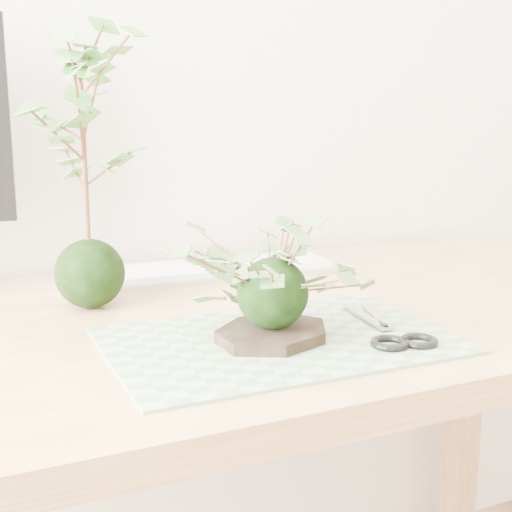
% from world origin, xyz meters
% --- Properties ---
extents(desk, '(1.60, 0.70, 0.74)m').
position_xyz_m(desk, '(-0.03, 1.23, 0.65)').
color(desk, tan).
rests_on(desk, ground_plane).
extents(cutting_mat, '(0.43, 0.29, 0.00)m').
position_xyz_m(cutting_mat, '(0.01, 1.08, 0.74)').
color(cutting_mat, '#5D795C').
rests_on(cutting_mat, desk).
extents(stone_dish, '(0.20, 0.20, 0.01)m').
position_xyz_m(stone_dish, '(-0.00, 1.09, 0.75)').
color(stone_dish, black).
rests_on(stone_dish, cutting_mat).
extents(ivy_kokedama, '(0.29, 0.29, 0.18)m').
position_xyz_m(ivy_kokedama, '(-0.00, 1.09, 0.85)').
color(ivy_kokedama, black).
rests_on(ivy_kokedama, stone_dish).
extents(maple_kokedama, '(0.29, 0.29, 0.42)m').
position_xyz_m(maple_kokedama, '(-0.17, 1.34, 1.04)').
color(maple_kokedama, black).
rests_on(maple_kokedama, desk).
extents(keyboard, '(0.49, 0.17, 0.02)m').
position_xyz_m(keyboard, '(0.04, 1.46, 0.75)').
color(keyboard, silver).
rests_on(keyboard, desk).
extents(scissors, '(0.09, 0.20, 0.01)m').
position_xyz_m(scissors, '(0.14, 1.02, 0.75)').
color(scissors, '#969597').
rests_on(scissors, cutting_mat).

